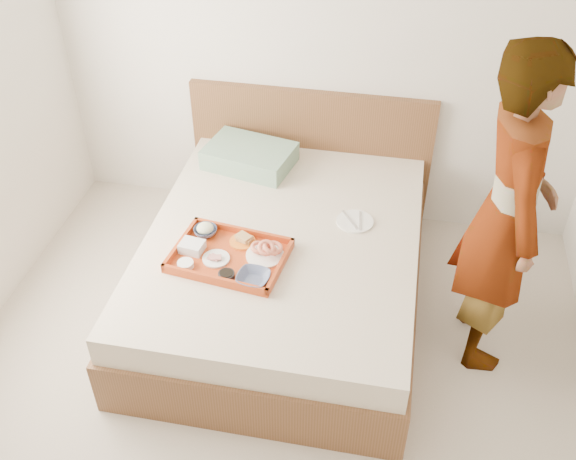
# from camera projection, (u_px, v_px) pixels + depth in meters

# --- Properties ---
(ground) EXTENTS (3.50, 4.00, 0.01)m
(ground) POSITION_uv_depth(u_px,v_px,m) (255.00, 437.00, 3.38)
(ground) COLOR #BFB2A1
(ground) RESTS_ON ground
(wall_back) EXTENTS (3.50, 0.01, 2.60)m
(wall_back) POSITION_uv_depth(u_px,v_px,m) (322.00, 38.00, 4.09)
(wall_back) COLOR silver
(wall_back) RESTS_ON ground
(bed) EXTENTS (1.65, 2.00, 0.53)m
(bed) POSITION_uv_depth(u_px,v_px,m) (283.00, 268.00, 3.99)
(bed) COLOR brown
(bed) RESTS_ON ground
(headboard) EXTENTS (1.65, 0.06, 0.95)m
(headboard) POSITION_uv_depth(u_px,v_px,m) (310.00, 153.00, 4.59)
(headboard) COLOR brown
(headboard) RESTS_ON ground
(pillow) EXTENTS (0.62, 0.48, 0.13)m
(pillow) POSITION_uv_depth(u_px,v_px,m) (250.00, 156.00, 4.35)
(pillow) COLOR gray
(pillow) RESTS_ON bed
(tray) EXTENTS (0.66, 0.52, 0.06)m
(tray) POSITION_uv_depth(u_px,v_px,m) (229.00, 255.00, 3.64)
(tray) COLOR #B13B17
(tray) RESTS_ON bed
(prawn_plate) EXTENTS (0.24, 0.24, 0.01)m
(prawn_plate) POSITION_uv_depth(u_px,v_px,m) (265.00, 255.00, 3.64)
(prawn_plate) COLOR white
(prawn_plate) RESTS_ON tray
(navy_bowl_big) EXTENTS (0.19, 0.19, 0.04)m
(navy_bowl_big) POSITION_uv_depth(u_px,v_px,m) (253.00, 278.00, 3.48)
(navy_bowl_big) COLOR #191C44
(navy_bowl_big) RESTS_ON tray
(sauce_dish) EXTENTS (0.10, 0.10, 0.03)m
(sauce_dish) POSITION_uv_depth(u_px,v_px,m) (226.00, 275.00, 3.50)
(sauce_dish) COLOR black
(sauce_dish) RESTS_ON tray
(meat_plate) EXTENTS (0.17, 0.17, 0.01)m
(meat_plate) POSITION_uv_depth(u_px,v_px,m) (216.00, 259.00, 3.62)
(meat_plate) COLOR white
(meat_plate) RESTS_ON tray
(bread_plate) EXTENTS (0.17, 0.17, 0.01)m
(bread_plate) POSITION_uv_depth(u_px,v_px,m) (243.00, 241.00, 3.74)
(bread_plate) COLOR orange
(bread_plate) RESTS_ON tray
(salad_bowl) EXTENTS (0.15, 0.15, 0.04)m
(salad_bowl) POSITION_uv_depth(u_px,v_px,m) (205.00, 231.00, 3.78)
(salad_bowl) COLOR #191C44
(salad_bowl) RESTS_ON tray
(plastic_tub) EXTENTS (0.14, 0.12, 0.06)m
(plastic_tub) POSITION_uv_depth(u_px,v_px,m) (192.00, 247.00, 3.67)
(plastic_tub) COLOR silver
(plastic_tub) RESTS_ON tray
(cheese_round) EXTENTS (0.10, 0.10, 0.03)m
(cheese_round) POSITION_uv_depth(u_px,v_px,m) (185.00, 264.00, 3.57)
(cheese_round) COLOR white
(cheese_round) RESTS_ON tray
(dinner_plate) EXTENTS (0.27, 0.27, 0.01)m
(dinner_plate) POSITION_uv_depth(u_px,v_px,m) (355.00, 221.00, 3.90)
(dinner_plate) COLOR white
(dinner_plate) RESTS_ON bed
(person) EXTENTS (0.51, 0.72, 1.86)m
(person) POSITION_uv_depth(u_px,v_px,m) (507.00, 214.00, 3.32)
(person) COLOR beige
(person) RESTS_ON ground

